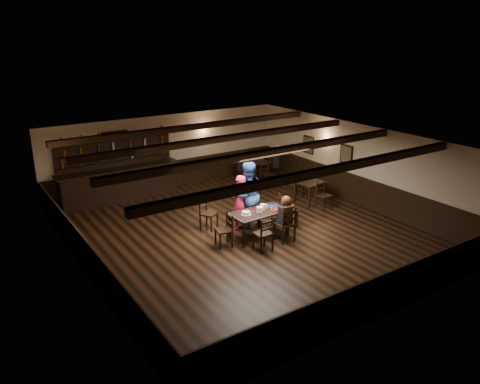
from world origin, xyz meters
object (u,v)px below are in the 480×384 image
cake (246,213)px  bar_counter (119,179)px  chair_near_right (287,222)px  dining_table (259,214)px  woman_pink (239,202)px  man_blue (247,195)px  chair_near_left (265,232)px

cake → bar_counter: 5.39m
chair_near_right → bar_counter: size_ratio=0.24×
dining_table → woman_pink: bearing=102.9°
dining_table → woman_pink: woman_pink is taller
chair_near_right → man_blue: man_blue is taller
chair_near_left → cake: (-0.01, 0.86, 0.24)m
chair_near_right → cake: size_ratio=3.63×
chair_near_left → chair_near_right: chair_near_right is taller
man_blue → dining_table: bearing=85.2°
man_blue → cake: 0.93m
chair_near_left → man_blue: man_blue is taller
chair_near_right → woman_pink: woman_pink is taller
chair_near_left → dining_table: bearing=63.3°
bar_counter → woman_pink: bearing=-64.9°
chair_near_left → cake: 0.89m
chair_near_right → woman_pink: 1.60m
woman_pink → bar_counter: 4.82m
bar_counter → chair_near_right: bearing=-65.8°
bar_counter → cake: bearing=-70.7°
chair_near_left → bar_counter: size_ratio=0.23×
man_blue → bar_counter: 4.94m
cake → man_blue: bearing=53.9°
chair_near_right → cake: chair_near_right is taller
dining_table → woman_pink: size_ratio=1.01×
chair_near_left → bar_counter: bearing=106.8°
woman_pink → man_blue: 0.32m
man_blue → bar_counter: (-2.32, 4.35, -0.27)m
man_blue → cake: bearing=56.7°
chair_near_right → woman_pink: (-0.58, 1.47, 0.24)m
dining_table → chair_near_right: bearing=-60.6°
dining_table → bar_counter: bar_counter is taller
woman_pink → bar_counter: size_ratio=0.39×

